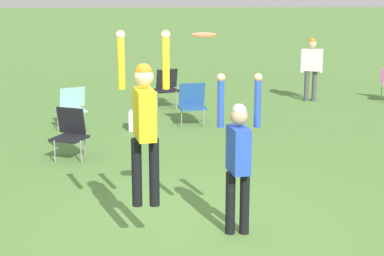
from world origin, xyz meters
The scene contains 10 objects.
ground_plane centered at (0.00, 0.00, 0.00)m, with size 120.00×120.00×0.00m, color #56843D.
person_jumping centered at (-0.52, -0.30, 1.55)m, with size 0.60×0.49×2.06m.
person_defending centered at (0.59, -0.05, 1.05)m, with size 0.54×0.42×1.99m.
frisbee centered at (0.16, -0.20, 2.46)m, with size 0.28×0.28×0.03m.
camping_chair_0 centered at (-0.39, 7.92, 0.52)m, with size 0.69×0.75×0.90m.
camping_chair_1 centered at (0.18, 6.09, 0.47)m, with size 0.64×0.68×0.86m.
camping_chair_4 centered at (-2.01, 3.45, 0.48)m, with size 0.69×0.74×0.87m.
camping_chair_5 centered at (-2.36, 5.77, 0.47)m, with size 0.74×0.80×0.82m.
person_spectator_near centered at (3.25, 8.58, 0.95)m, with size 0.59×0.34×1.60m.
cooler_box centered at (-0.95, 5.50, 0.19)m, with size 0.37×0.38×0.39m.
Camera 1 is at (-0.15, -7.45, 3.09)m, focal length 60.00 mm.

